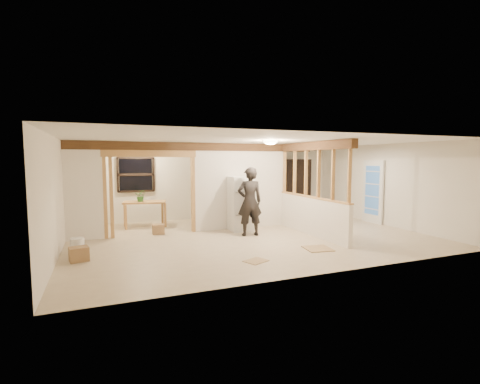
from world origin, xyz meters
name	(u,v)px	position (x,y,z in m)	size (l,w,h in m)	color
floor	(251,237)	(0.00, 0.00, -0.01)	(9.00, 6.50, 0.01)	#C8B595
ceiling	(251,141)	(0.00, 0.00, 2.50)	(9.00, 6.50, 0.01)	white
wall_back	(214,182)	(0.00, 3.25, 1.25)	(9.00, 0.01, 2.50)	silver
wall_front	(326,204)	(0.00, -3.25, 1.25)	(9.00, 0.01, 2.50)	silver
wall_left	(58,196)	(-4.50, 0.00, 1.25)	(0.01, 6.50, 2.50)	silver
wall_right	(384,185)	(4.50, 0.00, 1.25)	(0.01, 6.50, 2.50)	silver
partition_left_stub	(83,191)	(-4.05, 1.20, 1.25)	(0.90, 0.12, 2.50)	silver
partition_center	(241,186)	(0.20, 1.20, 1.25)	(2.80, 0.12, 2.50)	silver
doorway_frame	(151,194)	(-2.40, 1.20, 1.10)	(2.46, 0.14, 2.20)	tan
header_beam_back	(201,147)	(-1.00, 1.20, 2.38)	(7.00, 0.18, 0.22)	#52341C
header_beam_right	(313,146)	(1.60, -0.40, 2.38)	(0.18, 3.30, 0.22)	#52341C
pony_wall	(311,216)	(1.60, -0.40, 0.50)	(0.12, 3.20, 1.00)	silver
stud_partition	(312,173)	(1.60, -0.40, 1.66)	(0.14, 3.20, 1.32)	tan
window_back	(136,175)	(-2.60, 3.17, 1.55)	(1.12, 0.10, 1.10)	black
french_door	(373,192)	(4.42, 0.40, 1.00)	(0.12, 0.86, 2.00)	white
ceiling_dome_main	(270,141)	(0.30, -0.50, 2.48)	(0.36, 0.36, 0.16)	#FFEABF
ceiling_dome_util	(141,144)	(-2.50, 2.30, 2.48)	(0.32, 0.32, 0.14)	#FFEABF
hanging_bulb	(163,154)	(-2.00, 1.60, 2.18)	(0.07, 0.07, 0.07)	#FFD88C
refrigerator	(241,204)	(0.04, 0.83, 0.77)	(0.63, 0.62, 1.54)	silver
woman	(250,202)	(0.01, 0.12, 0.91)	(0.67, 0.44, 1.83)	#2C2626
work_table	(145,214)	(-2.44, 2.41, 0.39)	(1.23, 0.62, 0.78)	tan
potted_plant	(141,196)	(-2.55, 2.36, 0.95)	(0.32, 0.28, 0.35)	#2D772A
shop_vac	(80,225)	(-4.20, 1.77, 0.28)	(0.43, 0.43, 0.56)	#AB2617
bookshelf	(297,186)	(3.20, 3.01, 1.02)	(1.02, 0.34, 2.03)	black
bucket	(77,246)	(-4.15, -0.24, 0.18)	(0.28, 0.28, 0.36)	white
box_util_a	(158,229)	(-2.23, 1.22, 0.13)	(0.31, 0.26, 0.26)	#977149
box_util_b	(93,233)	(-3.88, 1.37, 0.13)	(0.28, 0.28, 0.26)	#977149
box_front	(79,254)	(-4.09, -0.78, 0.14)	(0.35, 0.29, 0.29)	#977149
floor_panel_near	(318,249)	(0.89, -1.75, 0.01)	(0.57, 0.57, 0.02)	tan
floor_panel_far	(256,261)	(-0.81, -2.10, 0.01)	(0.44, 0.35, 0.01)	tan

